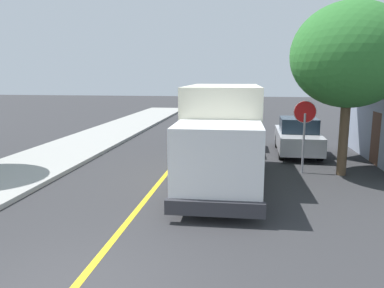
{
  "coord_description": "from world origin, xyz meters",
  "views": [
    {
      "loc": [
        2.78,
        -5.27,
        3.53
      ],
      "look_at": [
        1.15,
        6.21,
        1.4
      ],
      "focal_mm": 34.86,
      "sensor_mm": 36.0,
      "label": 1
    }
  ],
  "objects": [
    {
      "name": "stop_sign",
      "position": [
        4.92,
        8.52,
        1.86
      ],
      "size": [
        0.8,
        0.1,
        2.65
      ],
      "color": "gray",
      "rests_on": "ground"
    },
    {
      "name": "parked_car_far",
      "position": [
        1.62,
        26.47,
        0.79
      ],
      "size": [
        1.91,
        4.44,
        1.67
      ],
      "color": "#4C564C",
      "rests_on": "ground"
    },
    {
      "name": "street_tree_far_side",
      "position": [
        6.28,
        8.43,
        4.21
      ],
      "size": [
        4.0,
        4.0,
        6.02
      ],
      "color": "brown",
      "rests_on": "ground"
    },
    {
      "name": "box_truck",
      "position": [
        2.06,
        7.0,
        1.77
      ],
      "size": [
        2.53,
        7.22,
        3.2
      ],
      "color": "#F2EDCC",
      "rests_on": "ground"
    },
    {
      "name": "parked_van_across",
      "position": [
        5.2,
        12.01,
        0.79
      ],
      "size": [
        1.9,
        4.44,
        1.67
      ],
      "color": "#B7B7BC",
      "rests_on": "ground"
    },
    {
      "name": "parked_car_near",
      "position": [
        2.35,
        12.82,
        0.79
      ],
      "size": [
        1.8,
        4.4,
        1.67
      ],
      "color": "black",
      "rests_on": "ground"
    },
    {
      "name": "parked_car_furthest",
      "position": [
        2.33,
        33.89,
        0.79
      ],
      "size": [
        1.87,
        4.43,
        1.67
      ],
      "color": "silver",
      "rests_on": "ground"
    },
    {
      "name": "centre_line_yellow",
      "position": [
        0.0,
        10.0,
        0.0
      ],
      "size": [
        0.16,
        56.0,
        0.01
      ],
      "primitive_type": "cube",
      "color": "gold",
      "rests_on": "ground"
    },
    {
      "name": "parked_car_mid",
      "position": [
        2.03,
        19.98,
        0.79
      ],
      "size": [
        1.85,
        4.42,
        1.67
      ],
      "color": "#2D4793",
      "rests_on": "ground"
    }
  ]
}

